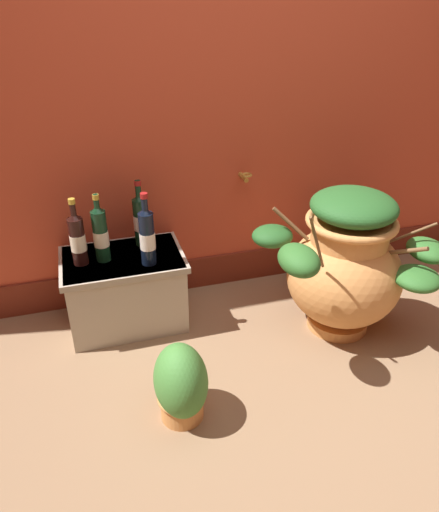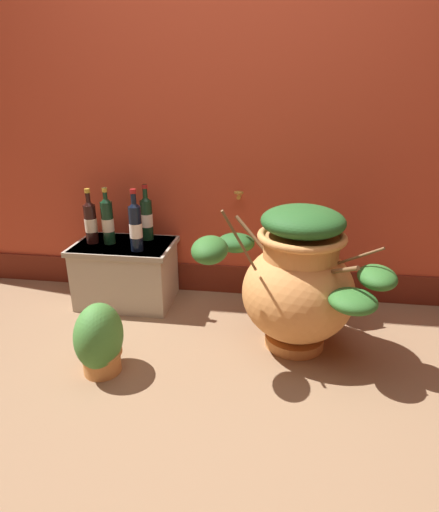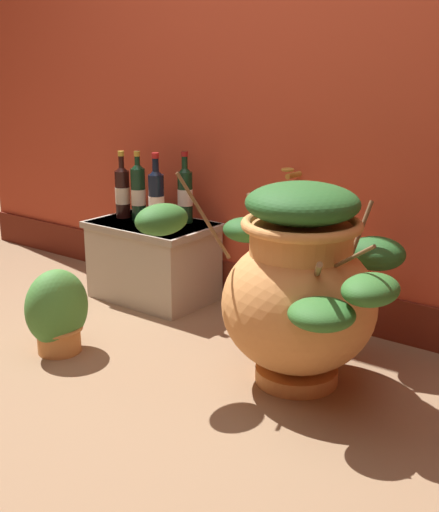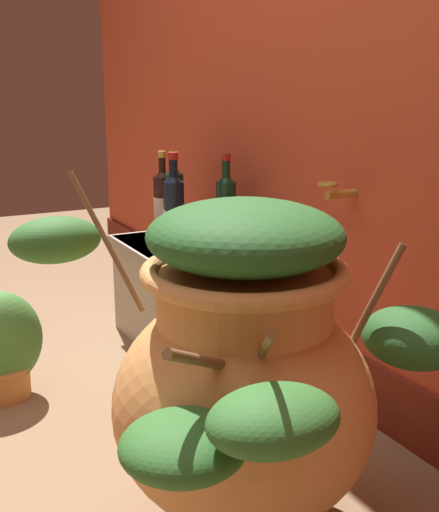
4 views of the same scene
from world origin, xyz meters
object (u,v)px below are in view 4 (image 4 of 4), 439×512
wine_bottle_left (174,213)px  wine_bottle_middle (175,203)px  wine_bottle_back (226,209)px  wine_bottle_right (163,201)px  terracotta_urn (244,373)px

wine_bottle_left → wine_bottle_middle: (-0.20, 0.09, -0.01)m
wine_bottle_back → wine_bottle_left: bearing=-89.9°
wine_bottle_middle → wine_bottle_right: 0.11m
wine_bottle_middle → wine_bottle_back: size_ratio=0.99×
wine_bottle_left → wine_bottle_right: bearing=163.6°
wine_bottle_middle → wine_bottle_back: wine_bottle_back is taller
wine_bottle_middle → terracotta_urn: bearing=-17.1°
terracotta_urn → wine_bottle_left: bearing=164.7°
wine_bottle_right → wine_bottle_back: size_ratio=0.96×
wine_bottle_middle → wine_bottle_back: bearing=28.1°
wine_bottle_middle → wine_bottle_left: bearing=-24.5°
wine_bottle_left → wine_bottle_right: (-0.31, 0.09, -0.01)m
wine_bottle_middle → wine_bottle_right: (-0.11, -0.00, -0.01)m
wine_bottle_left → wine_bottle_back: size_ratio=1.04×
terracotta_urn → wine_bottle_back: bearing=153.6°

